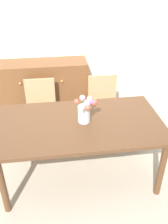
{
  "coord_description": "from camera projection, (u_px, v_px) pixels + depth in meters",
  "views": [
    {
      "loc": [
        -0.26,
        -2.24,
        2.29
      ],
      "look_at": [
        0.05,
        0.01,
        0.89
      ],
      "focal_mm": 39.59,
      "sensor_mm": 36.0,
      "label": 1
    }
  ],
  "objects": [
    {
      "name": "chair_left",
      "position": [
        41.0,
        107.0,
        3.51
      ],
      "size": [
        0.42,
        0.42,
        0.9
      ],
      "rotation": [
        0.0,
        0.0,
        3.14
      ],
      "color": "tan",
      "rests_on": "ground_plane"
    },
    {
      "name": "flower_vase",
      "position": [
        85.0,
        110.0,
        2.65
      ],
      "size": [
        0.24,
        0.21,
        0.3
      ],
      "color": "silver",
      "rests_on": "dining_table"
    },
    {
      "name": "ground_plane",
      "position": [
        80.0,
        173.0,
        3.12
      ],
      "size": [
        12.0,
        12.0,
        0.0
      ],
      "primitive_type": "plane",
      "color": "#B7AD99"
    },
    {
      "name": "back_wall",
      "position": [
        66.0,
        29.0,
        3.73
      ],
      "size": [
        7.0,
        0.1,
        2.8
      ],
      "primitive_type": "cube",
      "color": "silver",
      "rests_on": "ground_plane"
    },
    {
      "name": "chair_right",
      "position": [
        103.0,
        102.0,
        3.61
      ],
      "size": [
        0.42,
        0.42,
        0.9
      ],
      "rotation": [
        0.0,
        0.0,
        3.14
      ],
      "color": "tan",
      "rests_on": "ground_plane"
    },
    {
      "name": "dining_table",
      "position": [
        80.0,
        128.0,
        2.75
      ],
      "size": [
        1.83,
        1.01,
        0.77
      ],
      "color": "brown",
      "rests_on": "ground_plane"
    },
    {
      "name": "dresser",
      "position": [
        43.0,
        92.0,
        3.93
      ],
      "size": [
        1.4,
        0.47,
        1.0
      ],
      "color": "brown",
      "rests_on": "ground_plane"
    }
  ]
}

